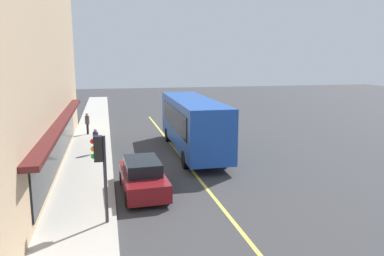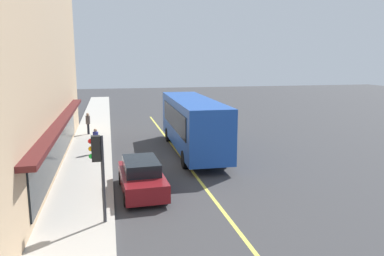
{
  "view_description": "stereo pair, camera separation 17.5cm",
  "coord_description": "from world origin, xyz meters",
  "px_view_note": "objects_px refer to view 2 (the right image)",
  "views": [
    {
      "loc": [
        -20.56,
        4.44,
        5.92
      ],
      "look_at": [
        2.15,
        -0.95,
        1.6
      ],
      "focal_mm": 34.1,
      "sensor_mm": 36.0,
      "label": 1
    },
    {
      "loc": [
        -20.6,
        4.27,
        5.92
      ],
      "look_at": [
        2.15,
        -0.95,
        1.6
      ],
      "focal_mm": 34.1,
      "sensor_mm": 36.0,
      "label": 2
    }
  ],
  "objects_px": {
    "car_maroon": "(142,177)",
    "pedestrian_near_storefront": "(88,121)",
    "traffic_light": "(98,159)",
    "pedestrian_waiting": "(96,139)",
    "bus": "(192,122)"
  },
  "relations": [
    {
      "from": "traffic_light",
      "to": "pedestrian_waiting",
      "type": "height_order",
      "value": "traffic_light"
    },
    {
      "from": "bus",
      "to": "pedestrian_waiting",
      "type": "xyz_separation_m",
      "value": [
        0.37,
        6.13,
        -0.89
      ]
    },
    {
      "from": "traffic_light",
      "to": "bus",
      "type": "bearing_deg",
      "value": -29.72
    },
    {
      "from": "pedestrian_waiting",
      "to": "pedestrian_near_storefront",
      "type": "height_order",
      "value": "pedestrian_near_storefront"
    },
    {
      "from": "car_maroon",
      "to": "pedestrian_near_storefront",
      "type": "relative_size",
      "value": 2.56
    },
    {
      "from": "car_maroon",
      "to": "pedestrian_waiting",
      "type": "bearing_deg",
      "value": 16.95
    },
    {
      "from": "pedestrian_near_storefront",
      "to": "traffic_light",
      "type": "bearing_deg",
      "value": -175.86
    },
    {
      "from": "pedestrian_waiting",
      "to": "pedestrian_near_storefront",
      "type": "relative_size",
      "value": 0.93
    },
    {
      "from": "bus",
      "to": "car_maroon",
      "type": "distance_m",
      "value": 8.0
    },
    {
      "from": "traffic_light",
      "to": "pedestrian_waiting",
      "type": "relative_size",
      "value": 2.01
    },
    {
      "from": "traffic_light",
      "to": "car_maroon",
      "type": "bearing_deg",
      "value": -29.61
    },
    {
      "from": "traffic_light",
      "to": "pedestrian_waiting",
      "type": "bearing_deg",
      "value": 2.4
    },
    {
      "from": "bus",
      "to": "car_maroon",
      "type": "bearing_deg",
      "value": 150.23
    },
    {
      "from": "car_maroon",
      "to": "traffic_light",
      "type": "bearing_deg",
      "value": 150.39
    },
    {
      "from": "traffic_light",
      "to": "pedestrian_near_storefront",
      "type": "bearing_deg",
      "value": 4.14
    }
  ]
}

